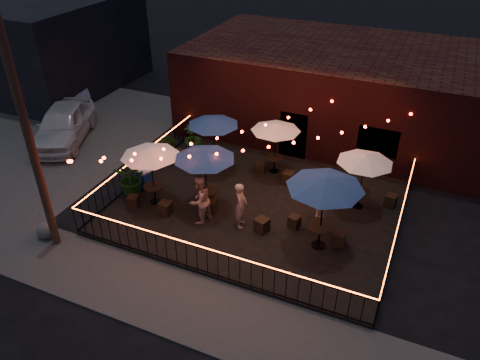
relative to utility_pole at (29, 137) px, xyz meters
The scene contains 39 objects.
ground 7.21m from the utility_pole, 25.71° to the left, with size 110.00×110.00×0.00m, color black.
patio 8.11m from the utility_pole, 40.43° to the left, with size 10.00×8.00×0.15m, color black.
sidewalk 6.74m from the utility_pole, ahead, with size 18.00×2.50×0.05m, color #42403D.
parking_lot 10.15m from the utility_pole, 135.00° to the left, with size 11.00×12.00×0.02m, color #42403D.
brick_building 14.27m from the utility_pole, 63.05° to the left, with size 14.00×8.00×4.00m.
background_building 17.19m from the utility_pole, 137.37° to the left, with size 12.00×9.00×5.00m, color black.
utility_pole is the anchor object (origin of this frame).
fence_front 6.38m from the utility_pole, ahead, with size 10.00×0.04×1.04m.
fence_left 5.70m from the utility_pole, 85.03° to the left, with size 0.04×8.00×1.04m.
fence_right 11.85m from the utility_pole, 23.86° to the left, with size 0.04×8.00×1.04m.
festoon_lights 6.32m from the utility_pole, 44.40° to the left, with size 10.02×8.72×1.32m.
cafe_table_0 4.12m from the utility_pole, 60.54° to the left, with size 2.22×2.22×2.31m.
cafe_table_1 7.19m from the utility_pole, 66.95° to the left, with size 2.21×2.21×2.30m.
cafe_table_2 5.55m from the utility_pole, 44.78° to the left, with size 2.29×2.29×2.39m.
cafe_table_3 8.97m from the utility_pole, 54.29° to the left, with size 2.51×2.51×2.19m.
cafe_table_4 8.87m from the utility_pole, 21.95° to the left, with size 2.73×2.73×2.68m.
cafe_table_5 10.85m from the utility_pole, 34.28° to the left, with size 2.53×2.53×2.19m.
bistro_chair_0 4.69m from the utility_pole, 64.81° to the left, with size 0.37×0.37×0.44m, color black.
bistro_chair_1 5.22m from the utility_pole, 46.81° to the left, with size 0.41×0.41×0.49m, color black.
bistro_chair_2 7.41m from the utility_pole, 80.28° to the left, with size 0.39×0.39×0.46m, color black.
bistro_chair_3 7.84m from the utility_pole, 68.34° to the left, with size 0.43×0.43×0.51m, color black.
bistro_chair_4 6.45m from the utility_pole, 41.81° to the left, with size 0.44×0.44×0.52m, color black.
bistro_chair_5 7.81m from the utility_pole, 27.95° to the left, with size 0.42×0.42×0.49m, color black.
bistro_chair_6 9.02m from the utility_pole, 56.06° to the left, with size 0.35×0.35×0.41m, color black.
bistro_chair_7 9.52m from the utility_pole, 47.46° to the left, with size 0.43×0.43×0.51m, color black.
bistro_chair_8 8.86m from the utility_pole, 29.07° to the left, with size 0.36×0.36×0.43m, color black.
bistro_chair_9 10.08m from the utility_pole, 22.47° to the left, with size 0.41×0.41×0.48m, color black.
bistro_chair_10 10.92m from the utility_pole, 43.51° to the left, with size 0.42×0.42×0.50m, color black.
bistro_chair_11 12.44m from the utility_pole, 33.49° to the left, with size 0.39×0.39×0.46m, color black.
patron_a 6.93m from the utility_pole, 31.39° to the left, with size 0.62×0.40×1.69m, color tan.
patron_b 5.71m from the utility_pole, 36.01° to the left, with size 0.89×0.69×1.82m, color #DAA58D.
patron_c 9.57m from the utility_pole, 31.18° to the left, with size 1.17×0.67×1.81m, color #E2AA95.
potted_shrub_a 4.68m from the utility_pole, 76.60° to the left, with size 1.24×1.08×1.38m, color #113B0E.
potted_shrub_b 6.80m from the utility_pole, 82.33° to the left, with size 0.77×0.62×1.39m, color #11370D.
potted_shrub_c 8.12m from the utility_pole, 80.76° to the left, with size 0.74×0.74×1.33m, color #1A3B10.
cooler 5.32m from the utility_pole, 77.16° to the left, with size 0.70×0.60×0.77m.
boulder 3.73m from the utility_pole, 167.79° to the left, with size 0.79×0.67×0.62m, color #44443F.
car_white 8.39m from the utility_pole, 128.99° to the left, with size 1.98×4.93×1.68m, color white.
car_silver 13.17m from the utility_pole, 128.27° to the left, with size 1.49×4.28×1.41m, color #ABAAB2.
Camera 1 is at (5.16, -11.22, 10.23)m, focal length 35.00 mm.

